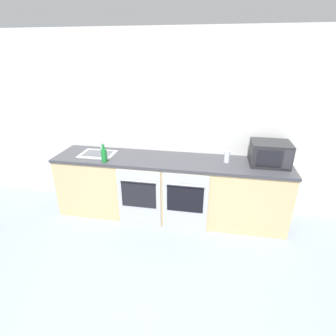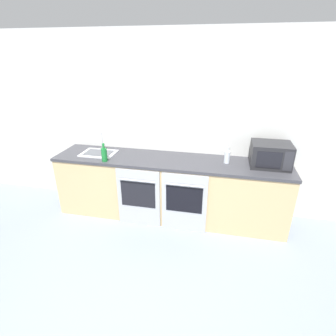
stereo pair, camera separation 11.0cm
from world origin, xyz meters
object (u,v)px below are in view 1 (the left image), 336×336
at_px(bottle_clear, 227,156).
at_px(sink, 98,153).
at_px(oven_right, 185,203).
at_px(microwave, 270,154).
at_px(bottle_green, 104,155).
at_px(oven_left, 139,198).

relative_size(bottle_clear, sink, 0.46).
xyz_separation_m(oven_right, bottle_clear, (0.51, 0.38, 0.56)).
xyz_separation_m(microwave, bottle_green, (-2.19, -0.30, -0.06)).
relative_size(oven_left, sink, 1.73).
bearing_deg(oven_left, bottle_clear, 18.52).
distance_m(bottle_clear, bottle_green, 1.67).
relative_size(microwave, sink, 1.01).
bearing_deg(sink, bottle_green, -49.75).
height_order(oven_left, bottle_green, bottle_green).
xyz_separation_m(bottle_green, sink, (-0.21, 0.25, -0.08)).
bearing_deg(oven_left, sink, 154.08).
xyz_separation_m(oven_left, bottle_clear, (1.15, 0.38, 0.56)).
xyz_separation_m(oven_left, bottle_green, (-0.50, 0.09, 0.57)).
height_order(oven_left, sink, sink).
xyz_separation_m(oven_right, microwave, (1.06, 0.40, 0.63)).
bearing_deg(oven_right, microwave, 20.64).
height_order(oven_right, bottle_green, bottle_green).
bearing_deg(bottle_green, oven_left, -10.82).
relative_size(oven_right, microwave, 1.72).
relative_size(oven_left, bottle_clear, 3.77).
height_order(oven_left, oven_right, same).
distance_m(oven_left, microwave, 1.85).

